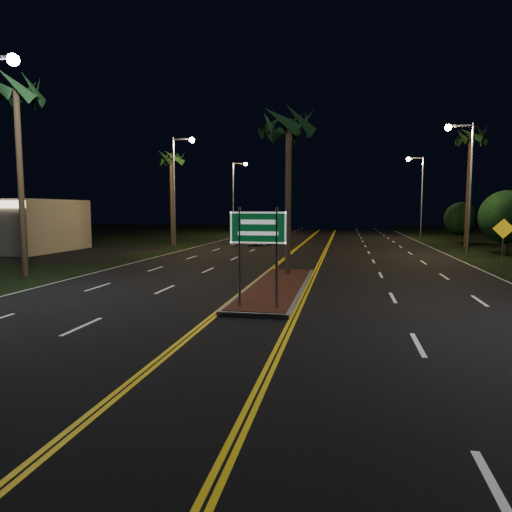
% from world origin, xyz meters
% --- Properties ---
extents(ground, '(120.00, 120.00, 0.00)m').
position_xyz_m(ground, '(0.00, 0.00, 0.00)').
color(ground, black).
rests_on(ground, ground).
extents(median_island, '(2.25, 10.25, 0.17)m').
position_xyz_m(median_island, '(0.00, 7.00, 0.08)').
color(median_island, gray).
rests_on(median_island, ground).
extents(highway_sign, '(1.80, 0.08, 3.20)m').
position_xyz_m(highway_sign, '(0.00, 2.80, 2.40)').
color(highway_sign, gray).
rests_on(highway_sign, ground).
extents(streetlight_left_mid, '(1.91, 0.44, 9.00)m').
position_xyz_m(streetlight_left_mid, '(-10.61, 24.00, 5.66)').
color(streetlight_left_mid, gray).
rests_on(streetlight_left_mid, ground).
extents(streetlight_left_far, '(1.91, 0.44, 9.00)m').
position_xyz_m(streetlight_left_far, '(-10.61, 44.00, 5.66)').
color(streetlight_left_far, gray).
rests_on(streetlight_left_far, ground).
extents(streetlight_right_mid, '(1.91, 0.44, 9.00)m').
position_xyz_m(streetlight_right_mid, '(10.61, 22.00, 5.66)').
color(streetlight_right_mid, gray).
rests_on(streetlight_right_mid, ground).
extents(streetlight_right_far, '(1.91, 0.44, 9.00)m').
position_xyz_m(streetlight_right_far, '(10.61, 42.00, 5.66)').
color(streetlight_right_far, gray).
rests_on(streetlight_right_far, ground).
extents(palm_median, '(2.40, 2.40, 8.30)m').
position_xyz_m(palm_median, '(0.00, 10.50, 7.28)').
color(palm_median, '#382819').
rests_on(palm_median, ground).
extents(palm_left_near, '(2.40, 2.40, 9.80)m').
position_xyz_m(palm_left_near, '(-12.50, 8.00, 8.68)').
color(palm_left_near, '#382819').
rests_on(palm_left_near, ground).
extents(palm_left_far, '(2.40, 2.40, 8.80)m').
position_xyz_m(palm_left_far, '(-12.80, 28.00, 7.75)').
color(palm_left_far, '#382819').
rests_on(palm_left_far, ground).
extents(palm_right_far, '(2.40, 2.40, 10.30)m').
position_xyz_m(palm_right_far, '(12.80, 30.00, 9.14)').
color(palm_right_far, '#382819').
rests_on(palm_right_far, ground).
extents(shrub_mid, '(3.78, 3.78, 4.62)m').
position_xyz_m(shrub_mid, '(14.00, 24.00, 2.73)').
color(shrub_mid, '#382819').
rests_on(shrub_mid, ground).
extents(shrub_far, '(3.24, 3.24, 3.96)m').
position_xyz_m(shrub_far, '(13.80, 36.00, 2.34)').
color(shrub_far, '#382819').
rests_on(shrub_far, ground).
extents(car_near, '(2.61, 4.78, 1.51)m').
position_xyz_m(car_near, '(-4.96, 29.89, 0.76)').
color(car_near, white).
rests_on(car_near, ground).
extents(car_far, '(2.06, 4.43, 1.45)m').
position_xyz_m(car_far, '(-8.93, 39.99, 0.73)').
color(car_far, '#A5A8AF').
rests_on(car_far, ground).
extents(warning_sign, '(1.12, 0.27, 2.73)m').
position_xyz_m(warning_sign, '(11.67, 17.16, 1.80)').
color(warning_sign, gray).
rests_on(warning_sign, ground).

